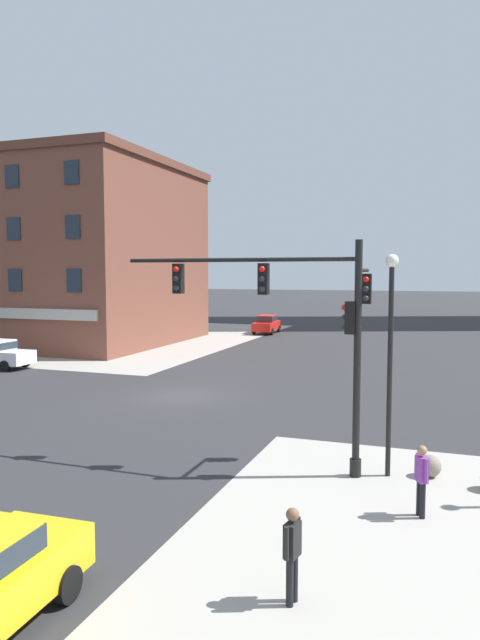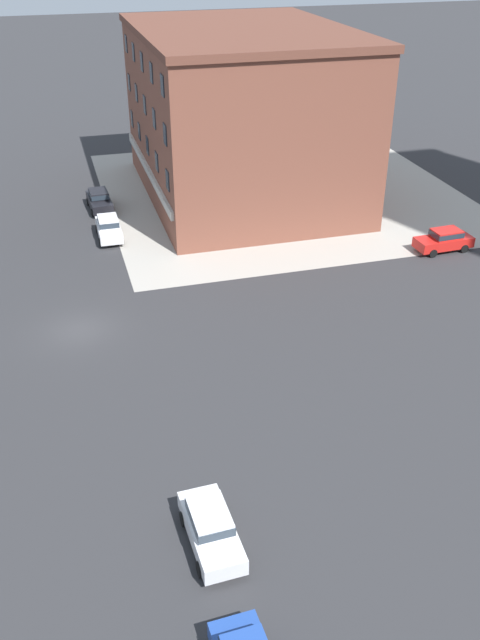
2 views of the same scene
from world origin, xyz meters
name	(u,v)px [view 1 (image 1 of 2)]	position (x,y,z in m)	size (l,w,h in m)	color
ground_plane	(181,396)	(0.00, 0.00, 0.00)	(320.00, 320.00, 0.00)	#2D2D30
sidewalk_far_corner	(74,336)	(-20.00, 20.00, 0.00)	(32.00, 32.00, 0.02)	#A8A399
traffic_signal_main	(310,320)	(7.78, -7.86, 4.34)	(7.16, 2.09, 6.56)	black
bollard_sphere_curb_a	(430,466)	(11.11, -7.41, 0.31)	(0.62, 0.62, 0.62)	gray
pedestrian_near_bench	(421,476)	(10.99, -10.29, 0.98)	(0.33, 0.50, 1.70)	black
pedestrian_with_bag	(292,549)	(9.07, -14.77, 0.97)	(0.26, 0.54, 1.70)	black
street_lamp_corner_near	(390,341)	(10.00, -7.72, 3.80)	(0.36, 0.36, 6.17)	black
car_parked_curb	(267,323)	(-4.37, 27.82, 0.92)	(2.04, 4.48, 1.68)	red
storefront_block_near_corner	(39,254)	(-20.68, 16.41, 7.17)	(23.82, 17.24, 14.32)	brown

